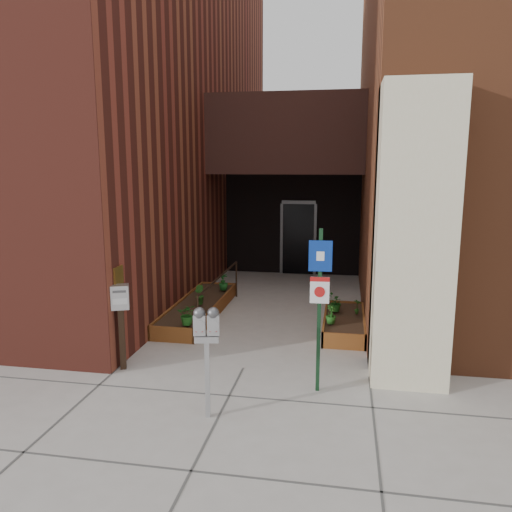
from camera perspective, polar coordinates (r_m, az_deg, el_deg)
The scene contains 15 objects.
ground at distance 8.29m, azimuth -1.48°, elevation -12.69°, with size 80.00×80.00×0.00m, color #9E9991.
architecture at distance 14.56m, azimuth 3.40°, elevation 17.25°, with size 20.00×14.60×10.00m.
planter_left at distance 11.07m, azimuth -6.57°, elevation -5.99°, with size 0.90×3.60×0.30m.
planter_right at distance 10.15m, azimuth 10.03°, elevation -7.62°, with size 0.80×2.20×0.30m.
handrail at distance 10.74m, azimuth -4.15°, elevation -3.08°, with size 0.04×3.34×0.90m.
parking_meter at distance 6.43m, azimuth -5.67°, elevation -8.72°, with size 0.34×0.19×1.49m.
sign_post at distance 7.09m, azimuth 7.27°, elevation -4.26°, with size 0.33×0.08×2.38m.
payment_dropbox at distance 8.21m, azimuth -15.21°, elevation -5.84°, with size 0.33×0.29×1.39m.
shrub_left_a at distance 9.42m, azimuth -7.81°, elevation -6.62°, with size 0.37×0.37×0.41m, color #1E5B1A.
shrub_left_b at distance 10.77m, azimuth -6.52°, elevation -4.41°, with size 0.22×0.22×0.41m, color #1F4E16.
shrub_left_c at distance 11.89m, azimuth -3.75°, elevation -2.96°, with size 0.22×0.22×0.40m, color #19591F.
shrub_left_d at distance 12.44m, azimuth -3.84°, elevation -2.49°, with size 0.18×0.18×0.34m, color #205F1B.
shrub_right_a at distance 9.53m, azimuth 8.57°, elevation -6.61°, with size 0.20×0.20×0.35m, color #215D1A.
shrub_right_b at distance 10.22m, azimuth 11.50°, elevation -5.67°, with size 0.16×0.16×0.31m, color #265E1A.
shrub_right_c at distance 10.29m, azimuth 9.07°, elevation -5.30°, with size 0.33×0.33×0.37m, color #175217.
Camera 1 is at (1.55, -7.46, 3.26)m, focal length 35.00 mm.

